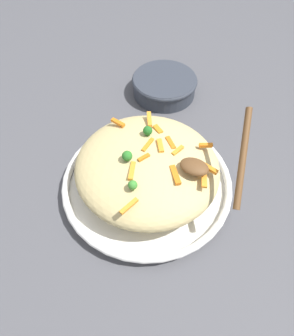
% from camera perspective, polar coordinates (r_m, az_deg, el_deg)
% --- Properties ---
extents(ground_plane, '(2.40, 2.40, 0.00)m').
position_cam_1_polar(ground_plane, '(0.70, 0.00, -3.71)').
color(ground_plane, '#4C4C51').
extents(serving_bowl, '(0.38, 0.38, 0.04)m').
position_cam_1_polar(serving_bowl, '(0.68, 0.00, -2.79)').
color(serving_bowl, white).
rests_on(serving_bowl, ground_plane).
extents(pasta_mound, '(0.30, 0.30, 0.09)m').
position_cam_1_polar(pasta_mound, '(0.64, 0.00, 0.23)').
color(pasta_mound, '#D1BA7A').
rests_on(pasta_mound, serving_bowl).
extents(carrot_piece_0, '(0.03, 0.02, 0.01)m').
position_cam_1_polar(carrot_piece_0, '(0.63, 10.97, 4.21)').
color(carrot_piece_0, orange).
rests_on(carrot_piece_0, pasta_mound).
extents(carrot_piece_1, '(0.04, 0.02, 0.01)m').
position_cam_1_polar(carrot_piece_1, '(0.60, 11.45, 0.05)').
color(carrot_piece_1, orange).
rests_on(carrot_piece_1, pasta_mound).
extents(carrot_piece_2, '(0.02, 0.03, 0.01)m').
position_cam_1_polar(carrot_piece_2, '(0.58, 10.66, -2.34)').
color(carrot_piece_2, orange).
rests_on(carrot_piece_2, pasta_mound).
extents(carrot_piece_3, '(0.02, 0.03, 0.01)m').
position_cam_1_polar(carrot_piece_3, '(0.61, 5.80, 3.32)').
color(carrot_piece_3, orange).
rests_on(carrot_piece_3, pasta_mound).
extents(carrot_piece_4, '(0.02, 0.04, 0.01)m').
position_cam_1_polar(carrot_piece_4, '(0.58, -2.85, -0.55)').
color(carrot_piece_4, orange).
rests_on(carrot_piece_4, pasta_mound).
extents(carrot_piece_5, '(0.02, 0.03, 0.01)m').
position_cam_1_polar(carrot_piece_5, '(0.59, -0.89, 2.03)').
color(carrot_piece_5, orange).
rests_on(carrot_piece_5, pasta_mound).
extents(carrot_piece_6, '(0.03, 0.01, 0.01)m').
position_cam_1_polar(carrot_piece_6, '(0.67, -5.47, 8.49)').
color(carrot_piece_6, orange).
rests_on(carrot_piece_6, pasta_mound).
extents(carrot_piece_7, '(0.03, 0.04, 0.01)m').
position_cam_1_polar(carrot_piece_7, '(0.67, 0.45, 9.10)').
color(carrot_piece_7, orange).
rests_on(carrot_piece_7, pasta_mound).
extents(carrot_piece_8, '(0.03, 0.03, 0.01)m').
position_cam_1_polar(carrot_piece_8, '(0.61, 2.50, 4.20)').
color(carrot_piece_8, orange).
rests_on(carrot_piece_8, pasta_mound).
extents(carrot_piece_9, '(0.02, 0.04, 0.01)m').
position_cam_1_polar(carrot_piece_9, '(0.54, -3.40, -7.12)').
color(carrot_piece_9, orange).
rests_on(carrot_piece_9, pasta_mound).
extents(carrot_piece_10, '(0.01, 0.04, 0.01)m').
position_cam_1_polar(carrot_piece_10, '(0.61, 0.15, 4.33)').
color(carrot_piece_10, orange).
rests_on(carrot_piece_10, pasta_mound).
extents(carrot_piece_11, '(0.03, 0.02, 0.01)m').
position_cam_1_polar(carrot_piece_11, '(0.65, 2.07, 7.26)').
color(carrot_piece_11, orange).
rests_on(carrot_piece_11, pasta_mound).
extents(carrot_piece_12, '(0.03, 0.03, 0.01)m').
position_cam_1_polar(carrot_piece_12, '(0.63, 4.44, 4.73)').
color(carrot_piece_12, orange).
rests_on(carrot_piece_12, pasta_mound).
extents(carrot_piece_13, '(0.04, 0.04, 0.01)m').
position_cam_1_polar(carrot_piece_13, '(0.58, 5.31, -1.30)').
color(carrot_piece_13, orange).
rests_on(carrot_piece_13, pasta_mound).
extents(broccoli_floret_0, '(0.02, 0.02, 0.02)m').
position_cam_1_polar(broccoli_floret_0, '(0.58, -3.74, 2.25)').
color(broccoli_floret_0, '#296820').
rests_on(broccoli_floret_0, pasta_mound).
extents(broccoli_floret_1, '(0.02, 0.02, 0.02)m').
position_cam_1_polar(broccoli_floret_1, '(0.63, 0.13, 7.01)').
color(broccoli_floret_1, '#205B1C').
rests_on(broccoli_floret_1, pasta_mound).
extents(broccoli_floret_2, '(0.02, 0.02, 0.02)m').
position_cam_1_polar(broccoli_floret_2, '(0.55, -2.70, -3.22)').
color(broccoli_floret_2, '#377928').
rests_on(broccoli_floret_2, pasta_mound).
extents(serving_spoon, '(0.13, 0.16, 0.10)m').
position_cam_1_polar(serving_spoon, '(0.57, 12.17, 0.87)').
color(serving_spoon, brown).
rests_on(serving_spoon, pasta_mound).
extents(companion_bowl, '(0.19, 0.19, 0.05)m').
position_cam_1_polar(companion_bowl, '(0.91, 3.28, 15.36)').
color(companion_bowl, '#333842').
rests_on(companion_bowl, ground_plane).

